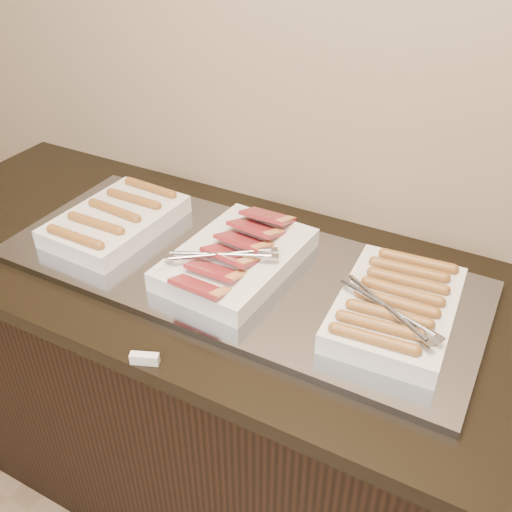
{
  "coord_description": "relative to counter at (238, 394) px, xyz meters",
  "views": [
    {
      "loc": [
        0.59,
        1.14,
        1.75
      ],
      "look_at": [
        0.06,
        2.13,
        0.97
      ],
      "focal_mm": 40.0,
      "sensor_mm": 36.0,
      "label": 1
    }
  ],
  "objects": [
    {
      "name": "warming_tray",
      "position": [
        0.01,
        0.0,
        0.46
      ],
      "size": [
        1.2,
        0.5,
        0.02
      ],
      "primitive_type": "cube",
      "color": "gray",
      "rests_on": "counter"
    },
    {
      "name": "dish_left",
      "position": [
        -0.37,
        0.0,
        0.5
      ],
      "size": [
        0.25,
        0.37,
        0.07
      ],
      "rotation": [
        0.0,
        0.0,
        -0.04
      ],
      "color": "silver",
      "rests_on": "warming_tray"
    },
    {
      "name": "label_holder",
      "position": [
        -0.0,
        -0.36,
        0.46
      ],
      "size": [
        0.06,
        0.04,
        0.02
      ],
      "primitive_type": "cube",
      "rotation": [
        0.0,
        0.0,
        0.39
      ],
      "color": "silver",
      "rests_on": "counter"
    },
    {
      "name": "dish_right",
      "position": [
        0.41,
        -0.0,
        0.5
      ],
      "size": [
        0.27,
        0.38,
        0.08
      ],
      "rotation": [
        0.0,
        0.0,
        0.05
      ],
      "color": "silver",
      "rests_on": "warming_tray"
    },
    {
      "name": "counter",
      "position": [
        0.0,
        0.0,
        0.0
      ],
      "size": [
        2.06,
        0.76,
        0.9
      ],
      "color": "black",
      "rests_on": "ground"
    },
    {
      "name": "dish_center",
      "position": [
        0.01,
        -0.0,
        0.5
      ],
      "size": [
        0.28,
        0.41,
        0.09
      ],
      "rotation": [
        0.0,
        0.0,
        -0.06
      ],
      "color": "silver",
      "rests_on": "warming_tray"
    }
  ]
}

